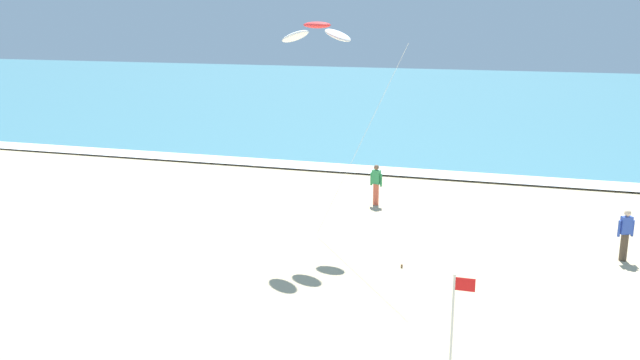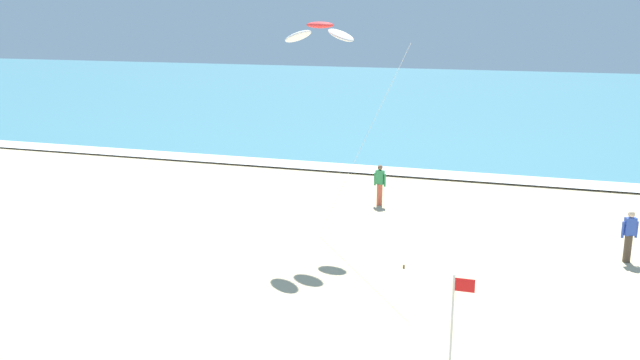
{
  "view_description": "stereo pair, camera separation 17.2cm",
  "coord_description": "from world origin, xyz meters",
  "px_view_note": "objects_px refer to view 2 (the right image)",
  "views": [
    {
      "loc": [
        3.3,
        -5.87,
        7.24
      ],
      "look_at": [
        -0.73,
        7.43,
        3.79
      ],
      "focal_mm": 37.86,
      "sensor_mm": 36.0,
      "label": 1
    },
    {
      "loc": [
        3.46,
        -5.82,
        7.24
      ],
      "look_at": [
        -0.73,
        7.43,
        3.79
      ],
      "focal_mm": 37.86,
      "sensor_mm": 36.0,
      "label": 2
    }
  ],
  "objects_px": {
    "kite_arc_scarlet_near": "(320,33)",
    "lifeguard_flag": "(455,313)",
    "bystander_green_top": "(380,185)",
    "bystander_blue_top": "(629,236)"
  },
  "relations": [
    {
      "from": "lifeguard_flag",
      "to": "kite_arc_scarlet_near",
      "type": "bearing_deg",
      "value": 125.35
    },
    {
      "from": "bystander_green_top",
      "to": "lifeguard_flag",
      "type": "relative_size",
      "value": 0.76
    },
    {
      "from": "kite_arc_scarlet_near",
      "to": "bystander_blue_top",
      "type": "distance_m",
      "value": 11.12
    },
    {
      "from": "kite_arc_scarlet_near",
      "to": "bystander_green_top",
      "type": "distance_m",
      "value": 7.33
    },
    {
      "from": "kite_arc_scarlet_near",
      "to": "lifeguard_flag",
      "type": "xyz_separation_m",
      "value": [
        5.24,
        -7.38,
        -5.38
      ]
    },
    {
      "from": "kite_arc_scarlet_near",
      "to": "lifeguard_flag",
      "type": "relative_size",
      "value": 3.32
    },
    {
      "from": "bystander_blue_top",
      "to": "lifeguard_flag",
      "type": "relative_size",
      "value": 0.76
    },
    {
      "from": "kite_arc_scarlet_near",
      "to": "lifeguard_flag",
      "type": "bearing_deg",
      "value": -54.65
    },
    {
      "from": "bystander_green_top",
      "to": "lifeguard_flag",
      "type": "bearing_deg",
      "value": -70.29
    },
    {
      "from": "kite_arc_scarlet_near",
      "to": "bystander_green_top",
      "type": "height_order",
      "value": "kite_arc_scarlet_near"
    }
  ]
}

